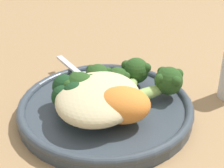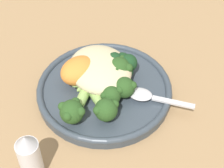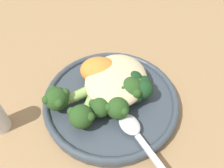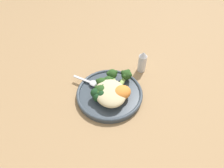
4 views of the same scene
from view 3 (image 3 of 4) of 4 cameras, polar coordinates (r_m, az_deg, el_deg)
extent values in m
plane|color=#9E7A51|center=(0.39, -2.50, -6.33)|extent=(4.00, 4.00, 0.00)
cylinder|color=#38424C|center=(0.39, -0.24, -4.38)|extent=(0.23, 0.23, 0.02)
torus|color=#38424C|center=(0.38, -0.24, -3.67)|extent=(0.24, 0.24, 0.01)
ellipsoid|color=beige|center=(0.38, 1.13, 1.21)|extent=(0.12, 0.11, 0.04)
ellipsoid|color=#8EB25B|center=(0.38, -7.27, -1.81)|extent=(0.08, 0.08, 0.02)
sphere|color=#284C1E|center=(0.36, -14.20, -3.79)|extent=(0.04, 0.04, 0.04)
sphere|color=#284C1E|center=(0.35, -13.64, -4.89)|extent=(0.01, 0.01, 0.01)
sphere|color=#284C1E|center=(0.36, -12.13, -2.26)|extent=(0.01, 0.01, 0.01)
sphere|color=#284C1E|center=(0.36, -15.13, -1.45)|extent=(0.01, 0.01, 0.01)
sphere|color=#284C1E|center=(0.35, -16.70, -3.98)|extent=(0.01, 0.01, 0.01)
ellipsoid|color=#8EB25B|center=(0.37, -4.87, -3.27)|extent=(0.10, 0.02, 0.02)
sphere|color=#284C1E|center=(0.33, -8.02, -8.42)|extent=(0.04, 0.04, 0.04)
sphere|color=#284C1E|center=(0.32, -5.75, -8.48)|extent=(0.01, 0.01, 0.01)
sphere|color=#284C1E|center=(0.33, -10.45, -7.12)|extent=(0.01, 0.01, 0.01)
ellipsoid|color=#8EB25B|center=(0.37, -3.13, -2.95)|extent=(0.06, 0.04, 0.01)
sphere|color=#284C1E|center=(0.34, -3.06, -6.11)|extent=(0.03, 0.03, 0.03)
sphere|color=#284C1E|center=(0.34, -1.06, -6.08)|extent=(0.01, 0.01, 0.01)
sphere|color=#284C1E|center=(0.34, -5.09, -5.03)|extent=(0.01, 0.01, 0.01)
ellipsoid|color=#8EB25B|center=(0.37, -1.28, -2.92)|extent=(0.06, 0.07, 0.02)
sphere|color=#284C1E|center=(0.34, 1.51, -6.29)|extent=(0.04, 0.04, 0.04)
sphere|color=#284C1E|center=(0.33, 3.22, -7.13)|extent=(0.01, 0.01, 0.01)
sphere|color=#284C1E|center=(0.34, 2.19, -3.87)|extent=(0.01, 0.01, 0.01)
sphere|color=#284C1E|center=(0.33, -0.81, -6.11)|extent=(0.01, 0.01, 0.01)
ellipsoid|color=#8EB25B|center=(0.38, -1.08, -0.74)|extent=(0.02, 0.08, 0.02)
sphere|color=#284C1E|center=(0.36, 4.97, -1.34)|extent=(0.04, 0.04, 0.04)
sphere|color=#284C1E|center=(0.35, 6.43, -2.39)|extent=(0.02, 0.02, 0.02)
sphere|color=#284C1E|center=(0.36, 7.26, 0.33)|extent=(0.02, 0.02, 0.02)
sphere|color=#284C1E|center=(0.36, 3.73, 1.15)|extent=(0.02, 0.02, 0.02)
sphere|color=#284C1E|center=(0.35, 2.75, -1.52)|extent=(0.02, 0.02, 0.02)
ellipsoid|color=#8EB25B|center=(0.39, -1.17, 0.17)|extent=(0.05, 0.08, 0.02)
sphere|color=#284C1E|center=(0.39, 5.08, 1.38)|extent=(0.03, 0.03, 0.03)
sphere|color=#284C1E|center=(0.38, 6.68, 1.51)|extent=(0.01, 0.01, 0.01)
sphere|color=#284C1E|center=(0.38, 3.58, 2.21)|extent=(0.01, 0.01, 0.01)
ellipsoid|color=orange|center=(0.39, -3.28, 3.60)|extent=(0.07, 0.08, 0.04)
ellipsoid|color=orange|center=(0.39, -2.26, 1.90)|extent=(0.07, 0.07, 0.03)
sphere|color=#193D1E|center=(0.36, 5.94, -2.59)|extent=(0.03, 0.03, 0.03)
sphere|color=#193D1E|center=(0.36, 8.27, -1.33)|extent=(0.03, 0.03, 0.03)
sphere|color=#193D1E|center=(0.38, 7.92, -0.15)|extent=(0.03, 0.03, 0.03)
sphere|color=#193D1E|center=(0.37, 5.71, 1.03)|extent=(0.03, 0.03, 0.03)
sphere|color=#193D1E|center=(0.37, 4.38, -1.09)|extent=(0.03, 0.03, 0.03)
cube|color=silver|center=(0.33, 10.36, -17.81)|extent=(0.05, 0.06, 0.00)
ellipsoid|color=silver|center=(0.34, 4.59, -10.43)|extent=(0.05, 0.05, 0.01)
camera|label=1|loc=(0.66, -0.24, 46.17)|focal=60.00mm
camera|label=2|loc=(0.36, -123.82, 5.62)|focal=60.00mm
camera|label=4|loc=(0.64, 39.05, 59.46)|focal=28.00mm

